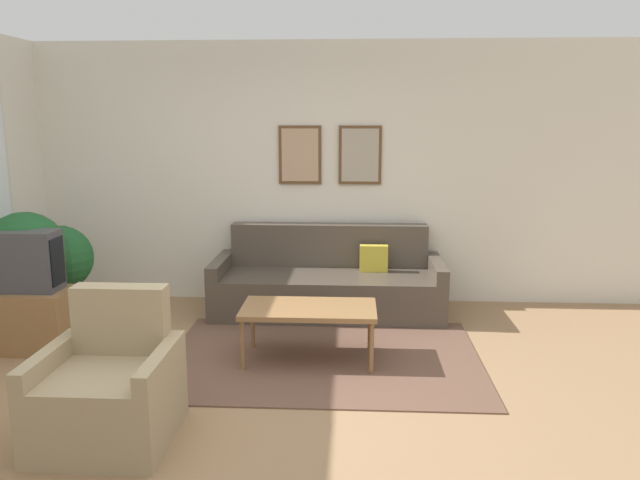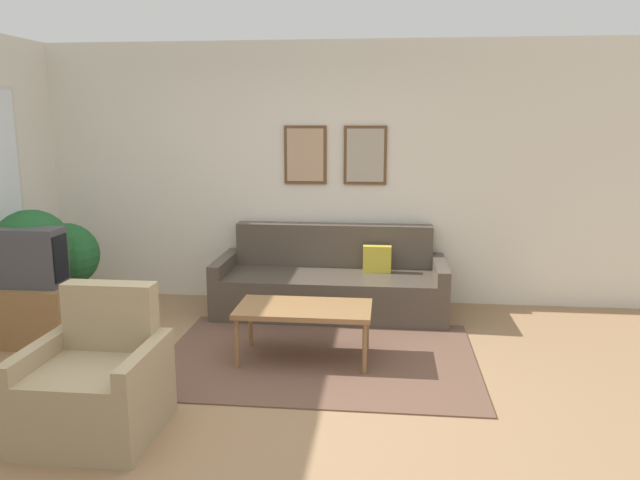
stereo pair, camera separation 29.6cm
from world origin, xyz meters
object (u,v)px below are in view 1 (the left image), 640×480
coffee_table (309,311)px  tv (26,261)px  potted_plant_tall (26,255)px  couch (328,284)px  armchair (109,391)px

coffee_table → tv: 2.39m
potted_plant_tall → coffee_table: bearing=-8.8°
couch → armchair: 2.88m
armchair → potted_plant_tall: potted_plant_tall is taller
couch → tv: 2.77m
coffee_table → tv: (-2.36, 0.13, 0.35)m
coffee_table → potted_plant_tall: 2.55m
coffee_table → potted_plant_tall: size_ratio=0.95×
couch → armchair: size_ratio=2.55×
tv → potted_plant_tall: bearing=118.5°
tv → armchair: size_ratio=0.61×
armchair → couch: bearing=76.5°
potted_plant_tall → armchair: bearing=-50.8°
coffee_table → tv: size_ratio=1.97×
coffee_table → armchair: 1.72m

